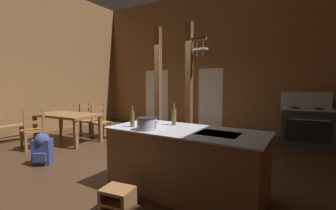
% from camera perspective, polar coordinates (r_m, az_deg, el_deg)
% --- Properties ---
extents(ground_plane, '(8.66, 8.26, 0.10)m').
position_cam_1_polar(ground_plane, '(4.89, -9.70, -13.49)').
color(ground_plane, '#382316').
extents(wall_back, '(8.66, 0.14, 4.59)m').
position_cam_1_polar(wall_back, '(7.96, 8.26, 10.77)').
color(wall_back, brown).
rests_on(wall_back, ground_plane).
extents(wall_left, '(0.14, 8.26, 4.59)m').
position_cam_1_polar(wall_left, '(7.88, -33.21, 10.05)').
color(wall_left, brown).
rests_on(wall_left, ground_plane).
extents(glazed_door_back_left, '(1.00, 0.01, 2.05)m').
position_cam_1_polar(glazed_door_back_left, '(8.70, -2.90, 1.97)').
color(glazed_door_back_left, white).
rests_on(glazed_door_back_left, ground_plane).
extents(glazed_panel_back_right, '(0.84, 0.01, 2.05)m').
position_cam_1_polar(glazed_panel_back_right, '(7.73, 10.63, 1.49)').
color(glazed_panel_back_right, white).
rests_on(glazed_panel_back_right, ground_plane).
extents(kitchen_island, '(2.19, 1.02, 0.90)m').
position_cam_1_polar(kitchen_island, '(3.23, 4.27, -14.01)').
color(kitchen_island, brown).
rests_on(kitchen_island, ground_plane).
extents(stove_range, '(1.20, 0.90, 1.32)m').
position_cam_1_polar(stove_range, '(6.54, 31.47, -4.63)').
color(stove_range, '#292929').
rests_on(stove_range, ground_plane).
extents(support_post_with_pot_rack, '(0.54, 0.24, 2.94)m').
position_cam_1_polar(support_post_with_pot_rack, '(5.29, 5.55, 5.63)').
color(support_post_with_pot_rack, brown).
rests_on(support_post_with_pot_rack, ground_plane).
extents(support_post_center, '(0.14, 0.14, 2.94)m').
position_cam_1_polar(support_post_center, '(5.78, -2.48, 4.76)').
color(support_post_center, brown).
rests_on(support_post_center, ground_plane).
extents(step_stool, '(0.39, 0.33, 0.30)m').
position_cam_1_polar(step_stool, '(2.93, -12.60, -22.00)').
color(step_stool, brown).
rests_on(step_stool, ground_plane).
extents(dining_table, '(1.73, 0.96, 0.74)m').
position_cam_1_polar(dining_table, '(6.53, -24.13, -2.83)').
color(dining_table, brown).
rests_on(dining_table, ground_plane).
extents(ladderback_chair_near_window, '(0.54, 0.54, 0.95)m').
position_cam_1_polar(ladderback_chair_near_window, '(6.15, -30.90, -5.47)').
color(ladderback_chair_near_window, brown).
rests_on(ladderback_chair_near_window, ground_plane).
extents(ladderback_chair_by_post, '(0.50, 0.50, 0.95)m').
position_cam_1_polar(ladderback_chair_by_post, '(7.17, -19.38, -3.61)').
color(ladderback_chair_by_post, brown).
rests_on(ladderback_chair_by_post, ground_plane).
extents(ladderback_chair_at_table_end, '(0.52, 0.52, 0.95)m').
position_cam_1_polar(ladderback_chair_at_table_end, '(6.74, -16.58, -4.07)').
color(ladderback_chair_at_table_end, brown).
rests_on(ladderback_chair_at_table_end, ground_plane).
extents(backpack, '(0.39, 0.38, 0.60)m').
position_cam_1_polar(backpack, '(4.95, -29.14, -9.45)').
color(backpack, navy).
rests_on(backpack, ground_plane).
extents(stockpot_on_counter, '(0.35, 0.28, 0.17)m').
position_cam_1_polar(stockpot_on_counter, '(3.09, -5.30, -4.71)').
color(stockpot_on_counter, '#A8AAB2').
rests_on(stockpot_on_counter, kitchen_island).
extents(mixing_bowl_on_counter, '(0.22, 0.22, 0.08)m').
position_cam_1_polar(mixing_bowl_on_counter, '(3.35, -4.71, -4.69)').
color(mixing_bowl_on_counter, silver).
rests_on(mixing_bowl_on_counter, kitchen_island).
extents(bottle_tall_on_counter, '(0.07, 0.07, 0.33)m').
position_cam_1_polar(bottle_tall_on_counter, '(3.42, 1.52, -2.94)').
color(bottle_tall_on_counter, brown).
rests_on(bottle_tall_on_counter, kitchen_island).
extents(bottle_short_on_counter, '(0.06, 0.06, 0.31)m').
position_cam_1_polar(bottle_short_on_counter, '(3.33, -9.00, -3.37)').
color(bottle_short_on_counter, brown).
rests_on(bottle_short_on_counter, kitchen_island).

